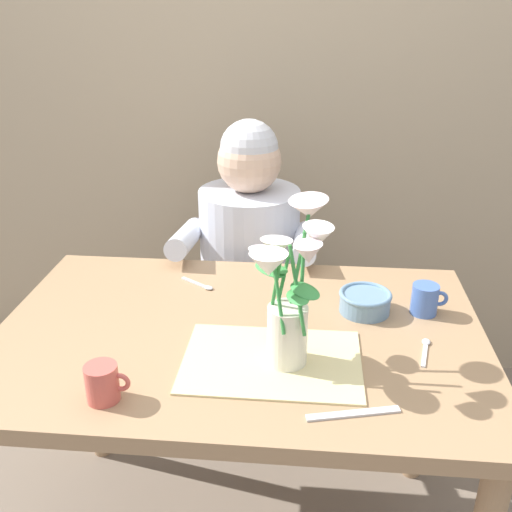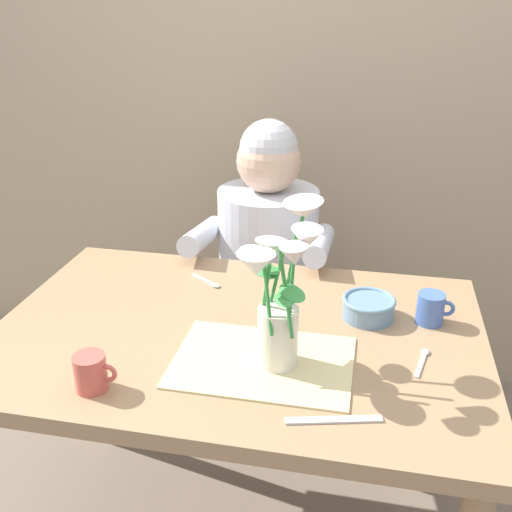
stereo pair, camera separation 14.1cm
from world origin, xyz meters
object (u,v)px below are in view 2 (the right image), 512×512
Objects in this scene: flower_vase at (280,288)px; dinner_knife at (334,420)px; ceramic_bowl at (368,307)px; tea_cup at (431,308)px; seated_person at (267,282)px; coffee_cup at (91,372)px.

flower_vase reaches higher than dinner_knife.
ceramic_bowl is 1.46× the size of tea_cup.
seated_person is 0.64m from ceramic_bowl.
ceramic_bowl is at bearing -177.78° from tea_cup.
seated_person is 12.20× the size of tea_cup.
seated_person reaches higher than tea_cup.
flower_vase is 0.43m from coffee_cup.
tea_cup is (0.71, 0.42, 0.00)m from coffee_cup.
coffee_cup is 0.82m from tea_cup.
dinner_knife is 0.50m from coffee_cup.
seated_person is at bearing 125.59° from ceramic_bowl.
tea_cup is at bearing 36.16° from flower_vase.
seated_person reaches higher than coffee_cup.
coffee_cup is (-0.20, -0.91, 0.22)m from seated_person.
ceramic_bowl is 0.15m from tea_cup.
flower_vase is 3.91× the size of coffee_cup.
seated_person is 0.96m from coffee_cup.
coffee_cup is (-0.36, -0.17, -0.15)m from flower_vase.
seated_person is at bearing 77.40° from coffee_cup.
seated_person is 8.35× the size of ceramic_bowl.
tea_cup is (0.20, 0.42, 0.04)m from dinner_knife.
seated_person is 12.20× the size of coffee_cup.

